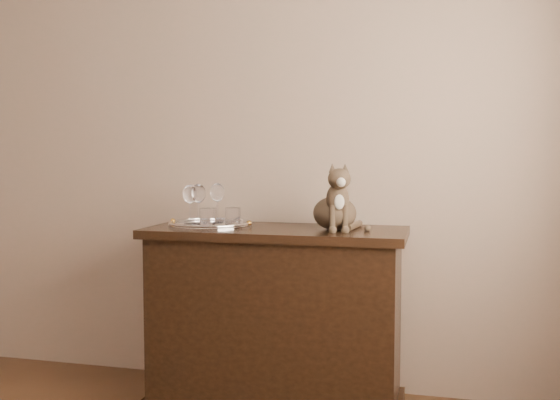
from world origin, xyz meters
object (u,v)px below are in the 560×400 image
at_px(wine_glass_c, 190,204).
at_px(sideboard, 276,318).
at_px(cat, 335,196).
at_px(tumbler_b, 208,217).
at_px(tray, 210,225).
at_px(tumbler_c, 233,216).
at_px(wine_glass_b, 217,203).
at_px(wine_glass_d, 198,204).

bearing_deg(wine_glass_c, sideboard, -1.23).
relative_size(sideboard, cat, 3.97).
relative_size(tumbler_b, cat, 0.28).
height_order(sideboard, tray, tray).
relative_size(tray, cat, 1.32).
bearing_deg(tumbler_c, wine_glass_b, 136.78).
distance_m(tumbler_b, tumbler_c, 0.13).
distance_m(wine_glass_b, wine_glass_d, 0.12).
distance_m(wine_glass_d, tumbler_b, 0.14).
distance_m(tumbler_c, cat, 0.50).
xyz_separation_m(tumbler_b, cat, (0.58, 0.09, 0.10)).
relative_size(sideboard, wine_glass_d, 6.23).
height_order(wine_glass_c, tumbler_c, wine_glass_c).
bearing_deg(wine_glass_d, tumbler_b, -49.05).
distance_m(tray, wine_glass_b, 0.14).
relative_size(tray, tumbler_b, 4.68).
distance_m(sideboard, wine_glass_d, 0.66).
xyz_separation_m(wine_glass_b, tumbler_c, (0.12, -0.11, -0.06)).
height_order(wine_glass_d, cat, cat).
bearing_deg(wine_glass_b, wine_glass_d, -120.86).
xyz_separation_m(tray, cat, (0.61, -0.02, 0.15)).
distance_m(sideboard, cat, 0.64).
distance_m(sideboard, tumbler_c, 0.52).
relative_size(wine_glass_b, wine_glass_d, 1.00).
bearing_deg(tumbler_b, tumbler_c, 45.58).
bearing_deg(sideboard, tumbler_c, 178.25).
bearing_deg(tray, tumbler_b, -74.83).
relative_size(tumbler_b, tumbler_c, 1.04).
xyz_separation_m(wine_glass_c, tumbler_b, (0.13, -0.09, -0.05)).
bearing_deg(tumbler_b, wine_glass_b, 97.77).
height_order(sideboard, wine_glass_c, wine_glass_c).
xyz_separation_m(wine_glass_d, cat, (0.66, -0.01, 0.05)).
bearing_deg(wine_glass_c, tumbler_b, -36.27).
height_order(wine_glass_b, wine_glass_d, same).
height_order(wine_glass_d, tumbler_c, wine_glass_d).
bearing_deg(cat, wine_glass_c, 160.75).
xyz_separation_m(sideboard, tumbler_b, (-0.30, -0.08, 0.48)).
xyz_separation_m(tumbler_b, tumbler_c, (0.09, 0.09, -0.00)).
relative_size(wine_glass_c, cat, 0.62).
distance_m(wine_glass_c, tumbler_b, 0.17).
xyz_separation_m(wine_glass_d, tumbler_c, (0.18, -0.01, -0.06)).
xyz_separation_m(sideboard, wine_glass_d, (-0.39, 0.02, 0.53)).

